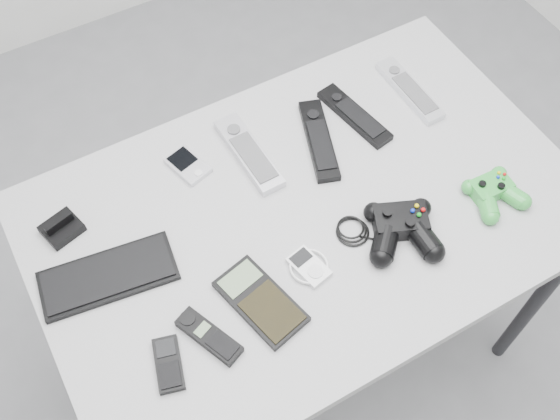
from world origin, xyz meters
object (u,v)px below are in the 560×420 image
mobile_phone (168,364)px  controller_green (494,191)px  mp3_player (309,266)px  remote_silver_b (410,90)px  pda (188,165)px  calculator (261,301)px  remote_silver_a (249,153)px  cordless_handset (209,336)px  pda_keyboard (108,276)px  controller_black (402,227)px  remote_black_b (354,115)px  desk (307,227)px  remote_black_a (319,140)px

mobile_phone → controller_green: (0.76, 0.00, 0.01)m
mp3_player → controller_green: bearing=-18.0°
remote_silver_b → mobile_phone: size_ratio=2.05×
mobile_phone → pda: bearing=76.0°
controller_green → calculator: bearing=-179.5°
pda → remote_silver_b: 0.56m
mp3_player → pda: bearing=94.4°
remote_silver_a → cordless_handset: 0.44m
pda_keyboard → controller_black: (0.57, -0.20, 0.02)m
controller_green → remote_black_b: bearing=115.6°
pda_keyboard → remote_silver_a: bearing=26.9°
desk → cordless_handset: 0.36m
remote_black_a → mp3_player: bearing=-105.3°
mobile_phone → remote_silver_a: bearing=60.6°
remote_silver_a → calculator: 0.36m
pda_keyboard → remote_silver_b: bearing=15.9°
calculator → remote_black_a: bearing=29.8°
remote_silver_a → cordless_handset: remote_silver_a is taller
calculator → remote_silver_a: bearing=52.5°
remote_black_a → calculator: 0.42m
calculator → mobile_phone: bearing=174.4°
pda → remote_silver_b: bearing=-21.7°
pda_keyboard → controller_green: size_ratio=2.09×
desk → calculator: bearing=-144.2°
pda → controller_green: size_ratio=0.75×
pda → mobile_phone: (-0.23, -0.40, 0.00)m
pda_keyboard → remote_black_a: size_ratio=1.18×
remote_black_b → controller_green: size_ratio=1.63×
remote_black_a → controller_black: (0.02, -0.29, 0.01)m
cordless_handset → controller_black: (0.45, 0.01, 0.02)m
remote_black_b → pda_keyboard: bearing=179.8°
mp3_player → remote_silver_a: bearing=72.7°
pda → controller_black: controller_black is taller
remote_silver_b → mobile_phone: (-0.78, -0.34, -0.00)m
remote_silver_a → pda_keyboard: bearing=-162.6°
pda_keyboard → pda: pda_keyboard is taller
remote_silver_a → mp3_player: (-0.03, -0.31, -0.00)m
desk → cordless_handset: (-0.31, -0.15, 0.08)m
mobile_phone → controller_black: size_ratio=0.40×
mobile_phone → mp3_player: (0.33, 0.05, -0.00)m
cordless_handset → mp3_player: 0.24m
pda_keyboard → controller_black: controller_black is taller
mobile_phone → controller_black: bearing=18.1°
remote_black_b → mobile_phone: 0.71m
remote_silver_b → calculator: (-0.58, -0.31, -0.00)m
desk → remote_silver_b: 0.43m
pda → mobile_phone: 0.46m
pda_keyboard → mp3_player: 0.40m
remote_black_b → cordless_handset: bearing=-158.6°
cordless_handset → remote_black_b: bearing=8.3°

